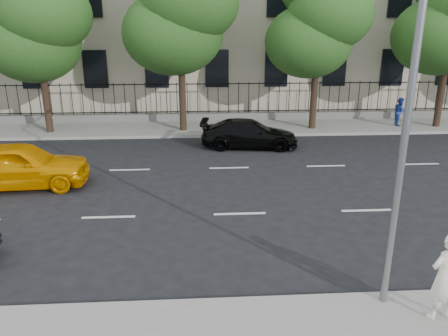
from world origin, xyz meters
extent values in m
plane|color=black|center=(0.00, 0.00, 0.00)|extent=(120.00, 120.00, 0.00)
cube|color=gray|center=(0.00, 14.00, 0.07)|extent=(60.00, 4.00, 0.15)
cube|color=slate|center=(0.00, 15.70, 0.35)|extent=(30.00, 0.50, 0.40)
cube|color=black|center=(0.00, 15.70, 0.65)|extent=(28.80, 0.05, 0.05)
cube|color=black|center=(0.00, 15.70, 2.25)|extent=(28.80, 0.05, 0.05)
cylinder|color=slate|center=(2.50, -2.30, 4.15)|extent=(0.14, 0.14, 8.00)
cylinder|color=#382619|center=(-9.00, 13.20, 1.64)|extent=(0.36, 0.36, 2.97)
ellipsoid|color=#26551C|center=(-9.40, 13.50, 4.62)|extent=(4.75, 4.75, 3.90)
ellipsoid|color=#26551C|center=(-8.50, 13.00, 6.00)|extent=(4.50, 4.50, 3.70)
cylinder|color=#382619|center=(-2.00, 13.20, 1.81)|extent=(0.36, 0.36, 3.32)
ellipsoid|color=#26551C|center=(-2.40, 13.50, 5.09)|extent=(5.13, 5.13, 4.21)
ellipsoid|color=#26551C|center=(-1.50, 13.00, 6.58)|extent=(4.86, 4.86, 4.00)
cylinder|color=#382619|center=(5.00, 13.20, 1.69)|extent=(0.36, 0.36, 3.08)
ellipsoid|color=#26551C|center=(4.60, 13.50, 4.67)|extent=(4.56, 4.56, 3.74)
ellipsoid|color=#26551C|center=(5.50, 13.00, 5.99)|extent=(4.32, 4.32, 3.55)
cylinder|color=#382619|center=(12.00, 13.20, 1.76)|extent=(0.36, 0.36, 3.22)
ellipsoid|color=#26551C|center=(11.60, 13.50, 4.93)|extent=(4.94, 4.94, 4.06)
imported|color=#EE9600|center=(-7.60, 5.33, 0.82)|extent=(4.92, 2.24, 1.64)
imported|color=black|center=(1.17, 10.07, 0.66)|extent=(4.71, 2.34, 1.31)
imported|color=white|center=(3.35, -2.89, 1.05)|extent=(0.74, 0.57, 1.79)
imported|color=navy|center=(9.98, 13.50, 0.93)|extent=(0.71, 0.84, 1.55)
camera|label=1|loc=(-1.26, -9.76, 5.59)|focal=35.00mm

